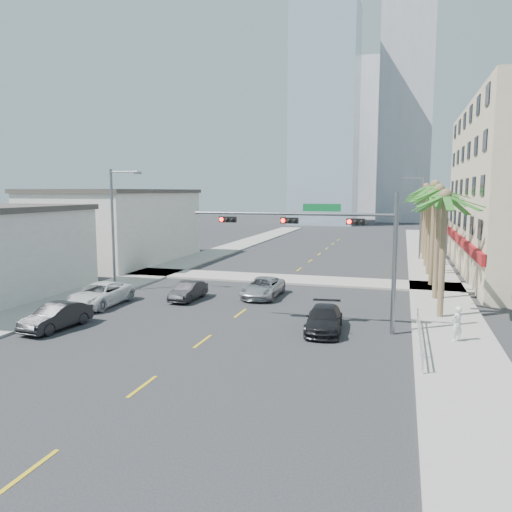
{
  "coord_description": "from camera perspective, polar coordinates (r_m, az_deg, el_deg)",
  "views": [
    {
      "loc": [
        9.31,
        -18.26,
        7.41
      ],
      "look_at": [
        0.85,
        10.52,
        3.5
      ],
      "focal_mm": 35.0,
      "sensor_mm": 36.0,
      "label": 1
    }
  ],
  "objects": [
    {
      "name": "ground",
      "position": [
        21.79,
        -10.24,
        -12.57
      ],
      "size": [
        260.0,
        260.0,
        0.0
      ],
      "primitive_type": "plane",
      "color": "#262628",
      "rests_on": "ground"
    },
    {
      "name": "sidewalk_right",
      "position": [
        39.05,
        20.07,
        -3.86
      ],
      "size": [
        4.0,
        120.0,
        0.15
      ],
      "primitive_type": "cube",
      "color": "gray",
      "rests_on": "ground"
    },
    {
      "name": "sidewalk_left",
      "position": [
        44.4,
        -12.57,
        -2.26
      ],
      "size": [
        4.0,
        120.0,
        0.15
      ],
      "primitive_type": "cube",
      "color": "gray",
      "rests_on": "ground"
    },
    {
      "name": "sidewalk_cross",
      "position": [
        41.97,
        3.31,
        -2.65
      ],
      "size": [
        80.0,
        4.0,
        0.15
      ],
      "primitive_type": "cube",
      "color": "gray",
      "rests_on": "ground"
    },
    {
      "name": "building_left_far",
      "position": [
        54.63,
        -15.52,
        3.16
      ],
      "size": [
        11.0,
        18.0,
        7.2
      ],
      "primitive_type": "cube",
      "color": "beige",
      "rests_on": "ground"
    },
    {
      "name": "tower_far_left",
      "position": [
        115.77,
        7.91,
        15.6
      ],
      "size": [
        14.0,
        14.0,
        48.0
      ],
      "primitive_type": "cube",
      "color": "#99B2C6",
      "rests_on": "ground"
    },
    {
      "name": "tower_far_right",
      "position": [
        130.23,
        16.75,
        17.11
      ],
      "size": [
        12.0,
        12.0,
        60.0
      ],
      "primitive_type": "cube",
      "color": "#ADADB2",
      "rests_on": "ground"
    },
    {
      "name": "tower_far_center",
      "position": [
        144.43,
        11.71,
        12.68
      ],
      "size": [
        16.0,
        16.0,
        42.0
      ],
      "primitive_type": "cube",
      "color": "#ADADB2",
      "rests_on": "ground"
    },
    {
      "name": "traffic_signal_mast",
      "position": [
        26.55,
        8.7,
        2.27
      ],
      "size": [
        11.12,
        0.54,
        7.2
      ],
      "color": "slate",
      "rests_on": "ground"
    },
    {
      "name": "palm_tree_0",
      "position": [
        30.35,
        20.84,
        6.33
      ],
      "size": [
        4.8,
        4.8,
        7.8
      ],
      "color": "brown",
      "rests_on": "ground"
    },
    {
      "name": "palm_tree_1",
      "position": [
        35.53,
        20.24,
        7.01
      ],
      "size": [
        4.8,
        4.8,
        8.16
      ],
      "color": "brown",
      "rests_on": "ground"
    },
    {
      "name": "palm_tree_2",
      "position": [
        40.72,
        19.78,
        7.51
      ],
      "size": [
        4.8,
        4.8,
        8.52
      ],
      "color": "brown",
      "rests_on": "ground"
    },
    {
      "name": "palm_tree_3",
      "position": [
        45.92,
        19.38,
        6.6
      ],
      "size": [
        4.8,
        4.8,
        7.8
      ],
      "color": "brown",
      "rests_on": "ground"
    },
    {
      "name": "palm_tree_4",
      "position": [
        51.11,
        19.1,
        7.05
      ],
      "size": [
        4.8,
        4.8,
        8.16
      ],
      "color": "brown",
      "rests_on": "ground"
    },
    {
      "name": "palm_tree_5",
      "position": [
        56.31,
        18.88,
        7.41
      ],
      "size": [
        4.8,
        4.8,
        8.52
      ],
      "color": "brown",
      "rests_on": "ground"
    },
    {
      "name": "palm_tree_6",
      "position": [
        61.5,
        18.65,
        6.74
      ],
      "size": [
        4.8,
        4.8,
        7.8
      ],
      "color": "brown",
      "rests_on": "ground"
    },
    {
      "name": "palm_tree_7",
      "position": [
        66.7,
        18.5,
        7.07
      ],
      "size": [
        4.8,
        4.8,
        8.16
      ],
      "color": "brown",
      "rests_on": "ground"
    },
    {
      "name": "streetlight_left",
      "position": [
        38.19,
        -15.81,
        3.62
      ],
      "size": [
        2.55,
        0.25,
        9.0
      ],
      "color": "slate",
      "rests_on": "ground"
    },
    {
      "name": "streetlight_right",
      "position": [
        56.33,
        18.15,
        4.67
      ],
      "size": [
        2.55,
        0.25,
        9.0
      ],
      "color": "slate",
      "rests_on": "ground"
    },
    {
      "name": "guardrail",
      "position": [
        25.2,
        18.22,
        -8.47
      ],
      "size": [
        0.08,
        8.08,
        1.0
      ],
      "color": "silver",
      "rests_on": "ground"
    },
    {
      "name": "car_parked_mid",
      "position": [
        29.16,
        -21.85,
        -6.44
      ],
      "size": [
        1.94,
        4.35,
        1.39
      ],
      "primitive_type": "imported",
      "rotation": [
        0.0,
        0.0,
        -0.11
      ],
      "color": "black",
      "rests_on": "ground"
    },
    {
      "name": "car_parked_far",
      "position": [
        34.03,
        -17.41,
        -4.22
      ],
      "size": [
        2.47,
        5.32,
        1.48
      ],
      "primitive_type": "imported",
      "rotation": [
        0.0,
        0.0,
        -0.0
      ],
      "color": "white",
      "rests_on": "ground"
    },
    {
      "name": "car_lane_left",
      "position": [
        34.51,
        -7.74,
        -3.98
      ],
      "size": [
        1.44,
        3.84,
        1.25
      ],
      "primitive_type": "imported",
      "rotation": [
        0.0,
        0.0,
        -0.03
      ],
      "color": "black",
      "rests_on": "ground"
    },
    {
      "name": "car_lane_center",
      "position": [
        35.1,
        0.78,
        -3.62
      ],
      "size": [
        2.33,
        4.96,
        1.37
      ],
      "primitive_type": "imported",
      "rotation": [
        0.0,
        0.0,
        -0.01
      ],
      "color": "silver",
      "rests_on": "ground"
    },
    {
      "name": "car_lane_right",
      "position": [
        26.93,
        7.78,
        -7.16
      ],
      "size": [
        2.2,
        4.68,
        1.32
      ],
      "primitive_type": "imported",
      "rotation": [
        0.0,
        0.0,
        0.08
      ],
      "color": "black",
      "rests_on": "ground"
    },
    {
      "name": "pedestrian",
      "position": [
        26.33,
        21.99,
        -7.19
      ],
      "size": [
        0.74,
        0.73,
        1.72
      ],
      "primitive_type": "imported",
      "rotation": [
        0.0,
        0.0,
        3.89
      ],
      "color": "white",
      "rests_on": "sidewalk_right"
    }
  ]
}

